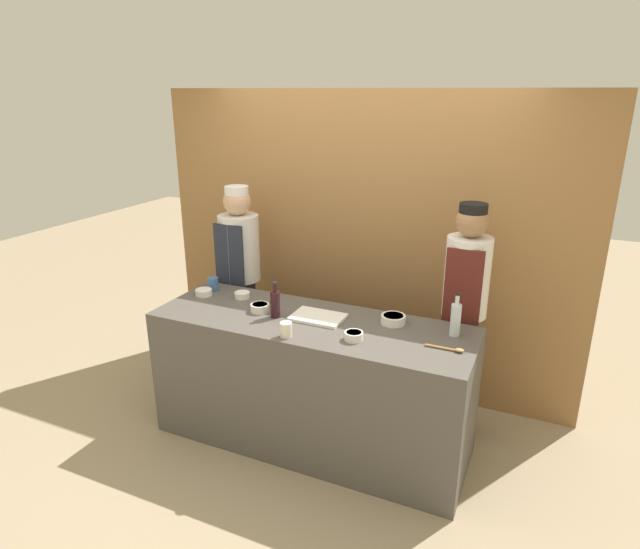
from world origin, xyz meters
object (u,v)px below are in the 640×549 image
sauce_bowl_purple (393,319)px  sauce_bowl_white (242,295)px  bottle_clear (456,319)px  chef_left (241,277)px  cup_blue (213,284)px  cutting_board (318,317)px  sauce_bowl_yellow (260,307)px  chef_right (464,311)px  sauce_bowl_green (354,336)px  wooden_spoon (449,349)px  bottle_wine (275,303)px  cup_cream (286,330)px  sauce_bowl_orange (204,292)px

sauce_bowl_purple → sauce_bowl_white: 1.15m
bottle_clear → chef_left: 1.86m
cup_blue → cutting_board: bearing=-9.7°
sauce_bowl_yellow → chef_right: size_ratio=0.08×
bottle_clear → sauce_bowl_white: bearing=-179.9°
sauce_bowl_green → wooden_spoon: size_ratio=0.50×
sauce_bowl_green → chef_right: size_ratio=0.07×
sauce_bowl_purple → sauce_bowl_white: size_ratio=1.45×
wooden_spoon → chef_right: 0.62m
sauce_bowl_green → chef_left: bearing=150.4°
cutting_board → bottle_wine: size_ratio=1.39×
chef_left → cup_cream: bearing=-44.4°
sauce_bowl_white → chef_right: bearing=14.4°
bottle_wine → cup_blue: size_ratio=2.48×
bottle_clear → cutting_board: bearing=-172.5°
cutting_board → wooden_spoon: size_ratio=1.52×
sauce_bowl_yellow → cup_blue: 0.58m
sauce_bowl_orange → sauce_bowl_purple: size_ratio=0.77×
cutting_board → chef_left: 1.06m
chef_left → chef_right: size_ratio=0.99×
wooden_spoon → chef_left: bearing=161.3°
bottle_clear → bottle_wine: bearing=-169.7°
sauce_bowl_yellow → chef_left: chef_left is taller
cutting_board → chef_left: size_ratio=0.21×
cup_blue → chef_right: 1.86m
cutting_board → bottle_wine: 0.30m
sauce_bowl_green → cup_blue: (-1.29, 0.37, 0.02)m
sauce_bowl_white → chef_right: 1.59m
sauce_bowl_yellow → cup_cream: (0.35, -0.28, 0.02)m
sauce_bowl_green → sauce_bowl_orange: bearing=169.1°
sauce_bowl_purple → bottle_wine: size_ratio=0.64×
sauce_bowl_green → chef_right: (0.54, 0.72, -0.02)m
cutting_board → wooden_spoon: 0.90m
wooden_spoon → chef_right: bearing=92.1°
sauce_bowl_white → sauce_bowl_yellow: bearing=-33.9°
cutting_board → chef_left: (-0.93, 0.51, -0.02)m
sauce_bowl_purple → cup_blue: 1.44m
sauce_bowl_purple → chef_right: size_ratio=0.09×
cup_blue → wooden_spoon: (1.85, -0.27, -0.04)m
sauce_bowl_green → sauce_bowl_yellow: (-0.75, 0.15, 0.00)m
sauce_bowl_white → bottle_wine: bottle_wine is taller
sauce_bowl_yellow → chef_right: 1.41m
cup_cream → cup_blue: bearing=150.7°
chef_right → cup_blue: bearing=-169.2°
cutting_board → chef_right: size_ratio=0.21×
sauce_bowl_green → chef_right: 0.90m
bottle_wine → cup_cream: 0.32m
cup_blue → cup_cream: size_ratio=1.05×
cup_cream → chef_left: size_ratio=0.06×
cup_blue → chef_right: bearing=10.8°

